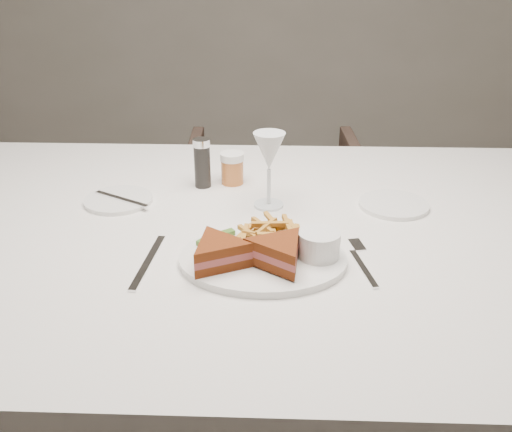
{
  "coord_description": "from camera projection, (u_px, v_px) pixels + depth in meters",
  "views": [
    {
      "loc": [
        0.2,
        -1.08,
        1.3
      ],
      "look_at": [
        0.17,
        -0.04,
        0.8
      ],
      "focal_mm": 40.0,
      "sensor_mm": 36.0,
      "label": 1
    }
  ],
  "objects": [
    {
      "name": "table",
      "position": [
        257.0,
        364.0,
        1.39
      ],
      "size": [
        1.63,
        1.09,
        0.75
      ],
      "primitive_type": "cube",
      "rotation": [
        0.0,
        0.0,
        0.0
      ],
      "color": "silver",
      "rests_on": "ground"
    },
    {
      "name": "chair_far",
      "position": [
        274.0,
        214.0,
        2.23
      ],
      "size": [
        0.69,
        0.65,
        0.69
      ],
      "primitive_type": "imported",
      "rotation": [
        0.0,
        0.0,
        3.19
      ],
      "color": "#48352C",
      "rests_on": "ground"
    },
    {
      "name": "table_setting",
      "position": [
        261.0,
        223.0,
        1.15
      ],
      "size": [
        0.8,
        0.61,
        0.18
      ],
      "color": "white",
      "rests_on": "table"
    }
  ]
}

